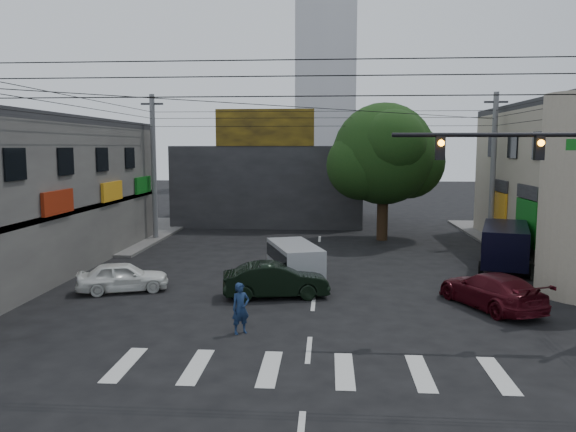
# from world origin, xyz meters

# --- Properties ---
(ground) EXTENTS (160.00, 160.00, 0.00)m
(ground) POSITION_xyz_m (0.00, 0.00, 0.00)
(ground) COLOR black
(ground) RESTS_ON ground
(sidewalk_far_left) EXTENTS (16.00, 16.00, 0.15)m
(sidewalk_far_left) POSITION_xyz_m (-18.00, 18.00, 0.07)
(sidewalk_far_left) COLOR #514F4C
(sidewalk_far_left) RESTS_ON ground
(building_far) EXTENTS (14.00, 10.00, 6.00)m
(building_far) POSITION_xyz_m (-4.00, 26.00, 3.00)
(building_far) COLOR #232326
(building_far) RESTS_ON ground
(billboard) EXTENTS (7.00, 0.30, 2.60)m
(billboard) POSITION_xyz_m (-4.00, 21.10, 7.30)
(billboard) COLOR olive
(billboard) RESTS_ON building_far
(tower_distant) EXTENTS (9.00, 9.00, 44.00)m
(tower_distant) POSITION_xyz_m (0.00, 70.00, 22.00)
(tower_distant) COLOR silver
(tower_distant) RESTS_ON ground
(street_tree) EXTENTS (6.40, 6.40, 8.70)m
(street_tree) POSITION_xyz_m (4.00, 17.00, 5.47)
(street_tree) COLOR black
(street_tree) RESTS_ON ground
(traffic_gantry) EXTENTS (7.10, 0.35, 7.20)m
(traffic_gantry) POSITION_xyz_m (7.82, -1.00, 4.83)
(traffic_gantry) COLOR black
(traffic_gantry) RESTS_ON ground
(utility_pole_far_left) EXTENTS (0.32, 0.32, 9.20)m
(utility_pole_far_left) POSITION_xyz_m (-10.50, 16.00, 4.60)
(utility_pole_far_left) COLOR #59595B
(utility_pole_far_left) RESTS_ON ground
(utility_pole_far_right) EXTENTS (0.32, 0.32, 9.20)m
(utility_pole_far_right) POSITION_xyz_m (10.50, 16.00, 4.60)
(utility_pole_far_right) COLOR #59595B
(utility_pole_far_right) RESTS_ON ground
(dark_sedan) EXTENTS (2.95, 4.69, 1.37)m
(dark_sedan) POSITION_xyz_m (-1.52, 2.76, 0.69)
(dark_sedan) COLOR black
(dark_sedan) RESTS_ON ground
(white_compact) EXTENTS (3.70, 4.54, 1.24)m
(white_compact) POSITION_xyz_m (-7.88, 3.18, 0.62)
(white_compact) COLOR white
(white_compact) RESTS_ON ground
(maroon_sedan) EXTENTS (5.26, 5.97, 1.33)m
(maroon_sedan) POSITION_xyz_m (6.56, 1.83, 0.67)
(maroon_sedan) COLOR #3E0810
(maroon_sedan) RESTS_ON ground
(silver_minivan) EXTENTS (4.96, 4.00, 1.71)m
(silver_minivan) POSITION_xyz_m (-0.91, 5.23, 0.86)
(silver_minivan) COLOR #B1B3B9
(silver_minivan) RESTS_ON ground
(navy_van) EXTENTS (6.44, 4.98, 2.13)m
(navy_van) POSITION_xyz_m (9.19, 8.84, 1.06)
(navy_van) COLOR black
(navy_van) RESTS_ON ground
(traffic_officer) EXTENTS (0.97, 0.95, 1.65)m
(traffic_officer) POSITION_xyz_m (-2.22, -1.68, 0.82)
(traffic_officer) COLOR #142648
(traffic_officer) RESTS_ON ground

